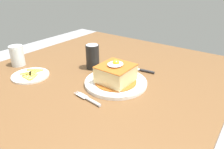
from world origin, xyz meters
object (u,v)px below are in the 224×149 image
at_px(fork, 89,100).
at_px(soda_can, 93,57).
at_px(drinking_glass, 17,57).
at_px(main_plate, 116,82).
at_px(side_plate_fries, 31,75).
at_px(knife, 142,70).

distance_m(fork, soda_can, 0.31).
xyz_separation_m(soda_can, drinking_glass, (-0.20, 0.34, -0.02)).
bearing_deg(soda_can, drinking_glass, 120.66).
height_order(main_plate, side_plate_fries, main_plate).
height_order(knife, drinking_glass, drinking_glass).
xyz_separation_m(main_plate, knife, (0.18, -0.03, -0.00)).
bearing_deg(main_plate, drinking_glass, 103.83).
xyz_separation_m(main_plate, soda_can, (0.07, 0.19, 0.05)).
height_order(soda_can, drinking_glass, soda_can).
bearing_deg(side_plate_fries, main_plate, -64.21).
height_order(soda_can, side_plate_fries, soda_can).
distance_m(drinking_glass, side_plate_fries, 0.18).
distance_m(fork, side_plate_fries, 0.36).
height_order(main_plate, knife, main_plate).
bearing_deg(main_plate, fork, 179.74).
xyz_separation_m(fork, side_plate_fries, (-0.01, 0.36, -0.00)).
relative_size(drinking_glass, side_plate_fries, 0.62).
height_order(main_plate, soda_can, soda_can).
relative_size(main_plate, knife, 1.64).
height_order(fork, drinking_glass, drinking_glass).
bearing_deg(soda_can, main_plate, -110.23).
bearing_deg(fork, drinking_glass, 85.82).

